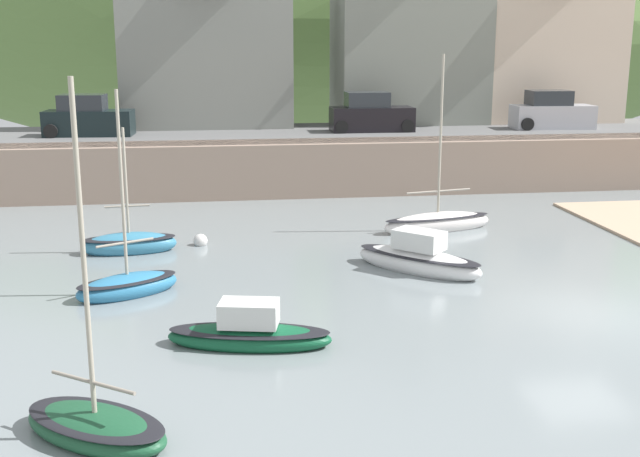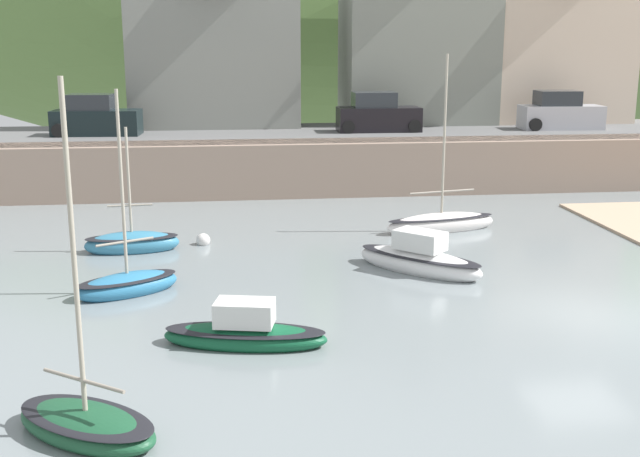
# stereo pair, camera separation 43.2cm
# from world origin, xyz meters

# --- Properties ---
(quay_seawall) EXTENTS (48.00, 9.40, 2.40)m
(quay_seawall) POSITION_xyz_m (0.00, 17.50, 1.36)
(quay_seawall) COLOR gray
(quay_seawall) RESTS_ON ground
(hillside_backdrop) EXTENTS (80.00, 44.00, 23.49)m
(hillside_backdrop) POSITION_xyz_m (2.28, 55.20, 8.22)
(hillside_backdrop) COLOR #638645
(hillside_backdrop) RESTS_ON ground
(waterfront_building_left) EXTENTS (9.02, 6.18, 8.86)m
(waterfront_building_left) POSITION_xyz_m (-9.44, 25.20, 6.89)
(waterfront_building_left) COLOR gray
(waterfront_building_left) RESTS_ON ground
(waterfront_building_centre) EXTENTS (8.32, 5.44, 11.17)m
(waterfront_building_centre) POSITION_xyz_m (1.61, 25.20, 8.07)
(waterfront_building_centre) COLOR gray
(waterfront_building_centre) RESTS_ON ground
(waterfront_building_right) EXTENTS (9.28, 5.31, 9.39)m
(waterfront_building_right) POSITION_xyz_m (8.82, 25.20, 7.16)
(waterfront_building_right) COLOR beige
(waterfront_building_right) RESTS_ON ground
(rowboat_small_beached) EXTENTS (3.94, 1.93, 1.19)m
(rowboat_small_beached) POSITION_xyz_m (-8.61, -1.12, 0.29)
(rowboat_small_beached) COLOR #125231
(rowboat_small_beached) RESTS_ON ground
(sailboat_white_hull) EXTENTS (3.10, 2.41, 5.74)m
(sailboat_white_hull) POSITION_xyz_m (-11.72, 3.07, 0.28)
(sailboat_white_hull) COLOR teal
(sailboat_white_hull) RESTS_ON ground
(dinghy_open_wooden) EXTENTS (3.85, 3.83, 1.45)m
(dinghy_open_wooden) POSITION_xyz_m (-3.23, 4.22, 0.36)
(dinghy_open_wooden) COLOR white
(dinghy_open_wooden) RESTS_ON ground
(sailboat_nearest_shore) EXTENTS (4.40, 1.85, 6.56)m
(sailboat_nearest_shore) POSITION_xyz_m (-1.18, 9.22, 0.31)
(sailboat_nearest_shore) COLOR white
(sailboat_nearest_shore) RESTS_ON ground
(motorboat_with_cabin) EXTENTS (3.18, 1.49, 4.30)m
(motorboat_with_cabin) POSITION_xyz_m (-12.11, 7.66, 0.28)
(motorboat_with_cabin) COLOR teal
(motorboat_with_cabin) RESTS_ON ground
(sailboat_blue_trim) EXTENTS (3.21, 2.87, 6.37)m
(sailboat_blue_trim) POSITION_xyz_m (-11.49, -5.05, 0.25)
(sailboat_blue_trim) COLOR #1B4F31
(sailboat_blue_trim) RESTS_ON ground
(parked_car_near_slipway) EXTENTS (4.21, 1.99, 1.95)m
(parked_car_near_slipway) POSITION_xyz_m (-15.12, 20.70, 3.20)
(parked_car_near_slipway) COLOR black
(parked_car_near_slipway) RESTS_ON ground
(parked_car_by_wall) EXTENTS (4.11, 1.82, 1.95)m
(parked_car_by_wall) POSITION_xyz_m (-1.39, 20.70, 3.20)
(parked_car_by_wall) COLOR black
(parked_car_by_wall) RESTS_ON ground
(parked_car_end_of_row) EXTENTS (4.19, 1.92, 1.95)m
(parked_car_end_of_row) POSITION_xyz_m (8.12, 20.70, 3.20)
(parked_car_end_of_row) COLOR #B2B3BB
(parked_car_end_of_row) RESTS_ON ground
(mooring_buoy) EXTENTS (0.48, 0.48, 0.48)m
(mooring_buoy) POSITION_xyz_m (-9.80, 8.25, 0.14)
(mooring_buoy) COLOR silver
(mooring_buoy) RESTS_ON ground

